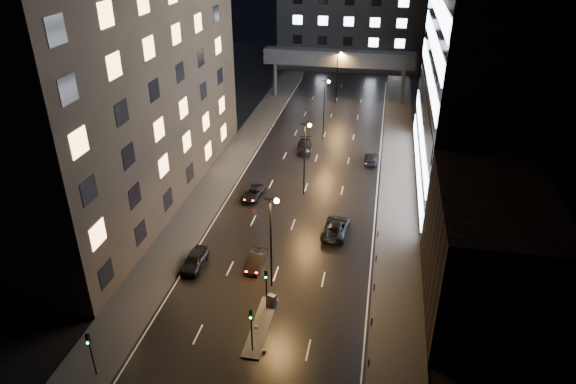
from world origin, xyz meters
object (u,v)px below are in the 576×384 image
Objects in this scene: car_away_c at (253,193)px; car_toward_b at (371,158)px; car_toward_a at (336,227)px; car_away_b at (256,261)px; car_away_d at (304,146)px; utility_cabinet at (272,300)px; car_away_a at (195,260)px.

car_away_c is 1.02× the size of car_toward_b.
car_toward_a is at bearing 79.30° from car_toward_b.
car_toward_b is at bearing 50.41° from car_away_c.
car_away_b is 0.80× the size of car_away_d.
car_away_c is at bearing 130.55° from utility_cabinet.
car_away_a reaches higher than car_away_d.
car_away_b is 0.73× the size of car_toward_a.
car_toward_b is 4.06× the size of utility_cabinet.
car_toward_b is (10.75, 29.09, -0.02)m from car_away_b.
car_away_a is 0.83× the size of car_toward_a.
car_away_a is 4.19× the size of utility_cabinet.
car_away_c is at bearing 107.40° from car_away_b.
car_toward_b reaches higher than car_away_c.
car_away_b is 0.91× the size of car_toward_b.
car_toward_b is (17.16, 30.38, -0.14)m from car_away_a.
utility_cabinet is (-4.59, -14.01, -0.09)m from car_toward_a.
car_toward_a is 1.25× the size of car_toward_b.
car_toward_b is (10.68, -2.44, -0.09)m from car_away_d.
car_toward_b is (3.11, 21.03, -0.13)m from car_toward_a.
car_toward_b is at bearing 60.60° from car_away_a.
car_away_c is 20.65m from car_toward_b.
car_away_b reaches higher than car_toward_b.
car_away_a is 16.26m from car_away_c.
car_toward_a is at bearing 48.19° from car_away_b.
car_away_a is 0.91× the size of car_away_d.
car_away_a reaches higher than car_toward_a.
car_away_c is (2.24, 16.10, -0.16)m from car_away_a.
car_away_b is 31.01m from car_toward_b.
car_toward_b is at bearing 71.38° from car_away_b.
car_away_b is 31.52m from car_away_d.
car_away_c is 0.90× the size of car_away_d.
car_away_b is 6.69m from utility_cabinet.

